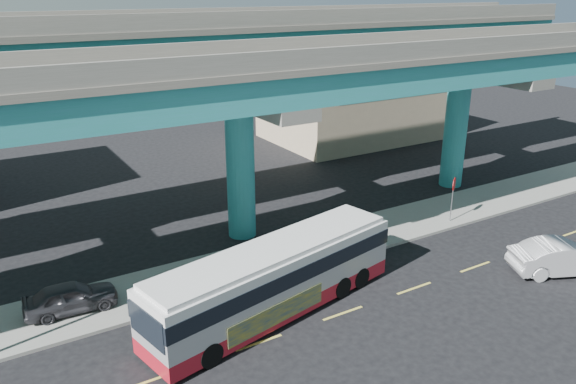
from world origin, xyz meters
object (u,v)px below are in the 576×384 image
parked_car (71,297)px  stop_sign (453,190)px  sedan (563,257)px  transit_bus (275,277)px

parked_car → stop_sign: 20.71m
sedan → parked_car: bearing=92.7°
parked_car → sedan: bearing=-108.8°
sedan → stop_sign: bearing=25.2°
transit_bus → stop_sign: transit_bus is taller
sedan → transit_bus: bearing=97.6°
stop_sign → sedan: bearing=-98.9°
transit_bus → sedan: (13.38, -4.10, -0.85)m
transit_bus → stop_sign: (13.31, 2.88, 0.42)m
transit_bus → parked_car: transit_bus is taller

